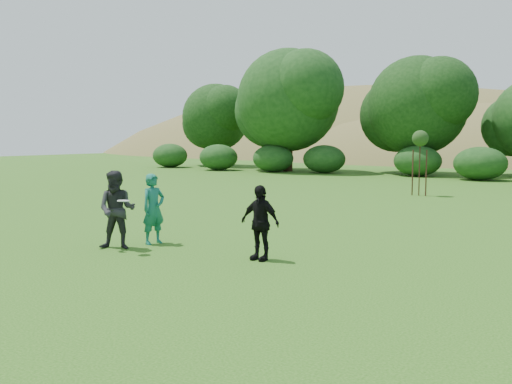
# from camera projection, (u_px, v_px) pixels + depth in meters

# --- Properties ---
(ground) EXTENTS (120.00, 120.00, 0.00)m
(ground) POSITION_uv_depth(u_px,v_px,m) (183.00, 251.00, 12.88)
(ground) COLOR #19470C
(ground) RESTS_ON ground
(player_teal) EXTENTS (0.51, 0.68, 1.70)m
(player_teal) POSITION_uv_depth(u_px,v_px,m) (154.00, 209.00, 13.70)
(player_teal) COLOR #166552
(player_teal) RESTS_ON ground
(player_grey) EXTENTS (1.10, 1.03, 1.81)m
(player_grey) POSITION_uv_depth(u_px,v_px,m) (117.00, 210.00, 13.07)
(player_grey) COLOR #262629
(player_grey) RESTS_ON ground
(player_black) EXTENTS (0.94, 0.42, 1.58)m
(player_black) POSITION_uv_depth(u_px,v_px,m) (260.00, 223.00, 11.90)
(player_black) COLOR black
(player_black) RESTS_ON ground
(frisbee) EXTENTS (0.27, 0.27, 0.04)m
(frisbee) POSITION_uv_depth(u_px,v_px,m) (123.00, 201.00, 12.52)
(frisbee) COLOR white
(frisbee) RESTS_ON ground
(sapling) EXTENTS (0.70, 0.70, 2.85)m
(sapling) POSITION_uv_depth(u_px,v_px,m) (420.00, 140.00, 24.72)
(sapling) COLOR #361D15
(sapling) RESTS_ON ground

